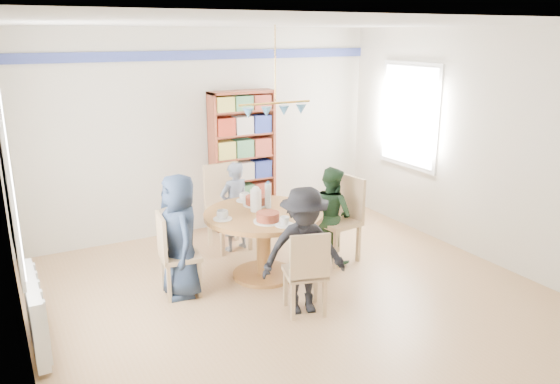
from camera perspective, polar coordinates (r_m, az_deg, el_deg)
ground at (r=5.68m, az=1.97°, el=-11.23°), size 5.00×5.00×0.00m
room_shell at (r=5.77m, az=-4.52°, el=6.51°), size 5.00×5.00×5.00m
radiator at (r=5.16m, az=-24.22°, el=-11.40°), size 0.12×1.00×0.60m
dining_table at (r=5.99m, az=-1.74°, el=-3.89°), size 1.30×1.30×0.75m
chair_left at (r=5.70m, az=-11.16°, el=-6.08°), size 0.43×0.43×0.88m
chair_right at (r=6.50m, az=6.59°, el=-2.36°), size 0.50×0.50×1.01m
chair_far at (r=6.87m, az=-5.68°, el=-1.08°), size 0.49×0.49×1.06m
chair_near at (r=5.21m, az=2.84°, el=-8.08°), size 0.47×0.47×0.86m
person_left at (r=5.64m, az=-10.41°, el=-4.52°), size 0.44×0.65×1.29m
person_right at (r=6.45m, az=5.35°, el=-2.34°), size 0.55×0.64×1.14m
person_far at (r=6.76m, az=-4.77°, el=-1.52°), size 0.45×0.34×1.13m
person_near at (r=5.22m, az=2.50°, el=-6.19°), size 0.91×0.67×1.26m
bookshelf at (r=7.52m, az=-3.93°, el=3.24°), size 0.90×0.27×1.89m
tableware at (r=5.92m, az=-2.09°, el=-1.49°), size 1.16×1.16×0.30m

